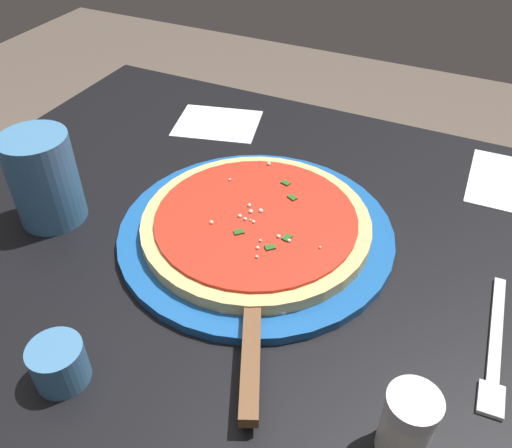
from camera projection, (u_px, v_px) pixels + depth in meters
restaurant_table at (225, 334)px, 0.75m from camera, size 0.84×0.90×0.76m
serving_plate at (256, 232)px, 0.68m from camera, size 0.35×0.35×0.01m
pizza at (256, 223)px, 0.67m from camera, size 0.29×0.29×0.02m
pizza_server at (252, 330)px, 0.54m from camera, size 0.22×0.13×0.01m
cup_tall_drink at (44, 179)px, 0.67m from camera, size 0.09×0.09×0.12m
cup_small_sauce at (59, 364)px, 0.51m from camera, size 0.05×0.05×0.04m
napkin_folded_right at (218, 123)px, 0.90m from camera, size 0.14×0.16×0.00m
napkin_loose_left at (512, 183)px, 0.77m from camera, size 0.15×0.12×0.00m
fork at (495, 349)px, 0.54m from camera, size 0.19×0.03×0.00m
parmesan_shaker at (407, 424)px, 0.44m from camera, size 0.05×0.05×0.07m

